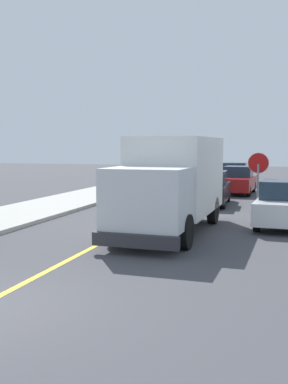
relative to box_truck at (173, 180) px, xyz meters
The scene contains 7 objects.
centre_line_yellow 2.82m from the box_truck, 135.84° to the left, with size 0.16×56.00×0.01m, color gold.
box_truck is the anchor object (origin of this frame).
parked_car_near 7.60m from the box_truck, 89.67° to the left, with size 2.00×4.48×1.67m.
parked_car_mid 13.26m from the box_truck, 86.30° to the left, with size 1.93×4.45×1.67m.
parked_car_far 19.03m from the box_truck, 89.90° to the left, with size 1.85×4.42×1.67m.
parked_van_across 4.33m from the box_truck, 30.87° to the left, with size 2.01×4.48×1.67m.
stop_sign 4.07m from the box_truck, 49.86° to the left, with size 0.80×0.10×2.65m.
Camera 1 is at (5.31, -6.79, 2.93)m, focal length 43.48 mm.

